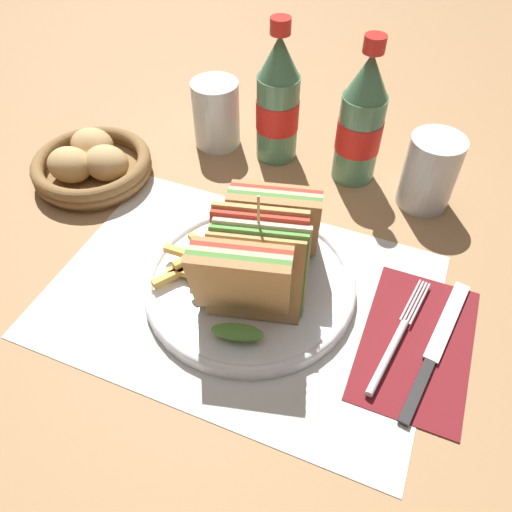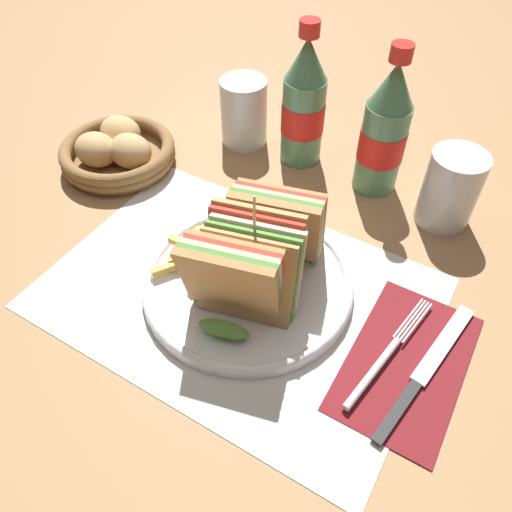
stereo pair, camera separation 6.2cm
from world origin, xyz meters
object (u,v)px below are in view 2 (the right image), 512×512
(club_sandwich, at_px, (255,254))
(glass_near, at_px, (449,193))
(plate_main, at_px, (248,282))
(coke_bottle_far, at_px, (384,132))
(fork, at_px, (382,361))
(coke_bottle_near, at_px, (304,105))
(knife, at_px, (425,371))
(glass_far, at_px, (244,116))
(bread_basket, at_px, (118,151))

(club_sandwich, xyz_separation_m, glass_near, (0.16, 0.26, -0.02))
(plate_main, bearing_deg, coke_bottle_far, 77.67)
(club_sandwich, height_order, glass_near, club_sandwich)
(club_sandwich, relative_size, fork, 1.16)
(club_sandwich, xyz_separation_m, coke_bottle_near, (-0.08, 0.29, 0.02))
(fork, distance_m, coke_bottle_near, 0.41)
(knife, height_order, glass_far, glass_far)
(glass_near, bearing_deg, plate_main, -124.33)
(glass_far, bearing_deg, plate_main, -57.55)
(plate_main, distance_m, fork, 0.19)
(coke_bottle_near, bearing_deg, bread_basket, -145.79)
(glass_near, bearing_deg, club_sandwich, -121.99)
(knife, bearing_deg, coke_bottle_near, 145.89)
(coke_bottle_far, distance_m, bread_basket, 0.41)
(plate_main, relative_size, knife, 1.24)
(fork, xyz_separation_m, coke_bottle_far, (-0.13, 0.30, 0.09))
(coke_bottle_near, relative_size, coke_bottle_far, 1.00)
(plate_main, relative_size, coke_bottle_far, 1.20)
(coke_bottle_near, relative_size, glass_near, 2.03)
(plate_main, xyz_separation_m, fork, (0.19, -0.02, -0.00))
(fork, xyz_separation_m, knife, (0.05, 0.01, -0.00))
(club_sandwich, relative_size, coke_bottle_far, 0.95)
(fork, distance_m, knife, 0.05)
(coke_bottle_near, distance_m, bread_basket, 0.30)
(coke_bottle_far, xyz_separation_m, bread_basket, (-0.38, -0.16, -0.07))
(club_sandwich, distance_m, coke_bottle_near, 0.30)
(fork, bearing_deg, knife, 27.42)
(glass_far, bearing_deg, club_sandwich, -56.01)
(club_sandwich, relative_size, coke_bottle_near, 0.95)
(club_sandwich, distance_m, coke_bottle_far, 0.28)
(knife, height_order, glass_near, glass_near)
(coke_bottle_far, bearing_deg, coke_bottle_near, 177.24)
(club_sandwich, distance_m, bread_basket, 0.35)
(plate_main, distance_m, bread_basket, 0.34)
(knife, bearing_deg, club_sandwich, -171.35)
(coke_bottle_far, relative_size, glass_far, 2.03)
(plate_main, bearing_deg, coke_bottle_near, 104.21)
(plate_main, xyz_separation_m, knife, (0.23, -0.01, -0.00))
(coke_bottle_far, bearing_deg, knife, -58.57)
(fork, height_order, glass_far, glass_far)
(plate_main, bearing_deg, knife, -1.47)
(glass_near, relative_size, bread_basket, 0.60)
(coke_bottle_near, distance_m, glass_near, 0.25)
(fork, height_order, bread_basket, bread_basket)
(club_sandwich, xyz_separation_m, bread_basket, (-0.33, 0.12, -0.05))
(club_sandwich, bearing_deg, plate_main, 165.85)
(coke_bottle_near, bearing_deg, plate_main, -75.79)
(plate_main, relative_size, glass_near, 2.43)
(plate_main, bearing_deg, fork, -6.32)
(plate_main, xyz_separation_m, glass_near, (0.17, 0.25, 0.04))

